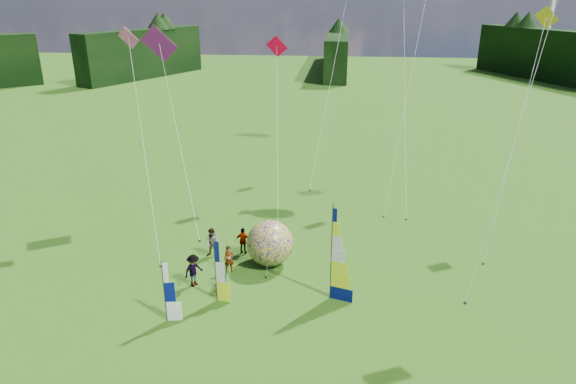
# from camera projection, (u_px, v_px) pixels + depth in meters

# --- Properties ---
(ground) EXTENTS (220.00, 220.00, 0.00)m
(ground) POSITION_uv_depth(u_px,v_px,m) (300.00, 333.00, 23.94)
(ground) COLOR #2B5113
(ground) RESTS_ON ground
(treeline_ring) EXTENTS (210.00, 210.00, 8.00)m
(treeline_ring) POSITION_uv_depth(u_px,v_px,m) (301.00, 258.00, 22.48)
(treeline_ring) COLOR black
(treeline_ring) RESTS_ON ground
(feather_banner_main) EXTENTS (1.34, 0.50, 5.10)m
(feather_banner_main) POSITION_uv_depth(u_px,v_px,m) (331.00, 254.00, 25.79)
(feather_banner_main) COLOR #050F5E
(feather_banner_main) RESTS_ON ground
(side_banner_left) EXTENTS (0.95, 0.27, 3.40)m
(side_banner_left) POSITION_uv_depth(u_px,v_px,m) (216.00, 272.00, 25.88)
(side_banner_left) COLOR #F6FF1B
(side_banner_left) RESTS_ON ground
(side_banner_far) EXTENTS (0.95, 0.26, 3.19)m
(side_banner_far) POSITION_uv_depth(u_px,v_px,m) (164.00, 292.00, 24.28)
(side_banner_far) COLOR white
(side_banner_far) RESTS_ON ground
(bol_inflatable) EXTENTS (3.37, 3.37, 2.69)m
(bol_inflatable) POSITION_uv_depth(u_px,v_px,m) (270.00, 243.00, 29.59)
(bol_inflatable) COLOR #0E0075
(bol_inflatable) RESTS_ON ground
(spectator_a) EXTENTS (0.66, 0.53, 1.57)m
(spectator_a) POSITION_uv_depth(u_px,v_px,m) (229.00, 259.00, 28.96)
(spectator_a) COLOR #66594C
(spectator_a) RESTS_ON ground
(spectator_b) EXTENTS (0.96, 0.59, 1.85)m
(spectator_b) POSITION_uv_depth(u_px,v_px,m) (213.00, 243.00, 30.53)
(spectator_b) COLOR #66594C
(spectator_b) RESTS_ON ground
(spectator_c) EXTENTS (1.06, 1.22, 1.84)m
(spectator_c) POSITION_uv_depth(u_px,v_px,m) (194.00, 270.00, 27.53)
(spectator_c) COLOR #66594C
(spectator_c) RESTS_ON ground
(spectator_d) EXTENTS (1.04, 0.54, 1.69)m
(spectator_d) POSITION_uv_depth(u_px,v_px,m) (243.00, 241.00, 30.94)
(spectator_d) COLOR #66594C
(spectator_d) RESTS_ON ground
(camp_chair) EXTENTS (0.65, 0.65, 0.92)m
(camp_chair) POSITION_uv_depth(u_px,v_px,m) (220.00, 283.00, 27.17)
(camp_chair) COLOR #0D173F
(camp_chair) RESTS_ON ground
(kite_whale) EXTENTS (4.18, 15.38, 20.00)m
(kite_whale) POSITION_uv_depth(u_px,v_px,m) (406.00, 63.00, 37.71)
(kite_whale) COLOR black
(kite_whale) RESTS_ON ground
(kite_rainbow_delta) EXTENTS (8.28, 10.68, 13.71)m
(kite_rainbow_delta) POSITION_uv_depth(u_px,v_px,m) (178.00, 124.00, 33.32)
(kite_rainbow_delta) COLOR red
(kite_rainbow_delta) RESTS_ON ground
(kite_parafoil) EXTENTS (10.06, 10.98, 19.49)m
(kite_parafoil) POSITION_uv_depth(u_px,v_px,m) (523.00, 104.00, 25.03)
(kite_parafoil) COLOR red
(kite_parafoil) RESTS_ON ground
(small_kite_red) EXTENTS (6.45, 10.50, 12.45)m
(small_kite_red) POSITION_uv_depth(u_px,v_px,m) (277.00, 123.00, 36.20)
(small_kite_red) COLOR #BA0022
(small_kite_red) RESTS_ON ground
(small_kite_orange) EXTENTS (8.40, 11.71, 16.64)m
(small_kite_orange) POSITION_uv_depth(u_px,v_px,m) (407.00, 90.00, 36.80)
(small_kite_orange) COLOR #F9A12D
(small_kite_orange) RESTS_ON ground
(small_kite_yellow) EXTENTS (8.05, 11.37, 14.56)m
(small_kite_yellow) POSITION_uv_depth(u_px,v_px,m) (518.00, 127.00, 30.86)
(small_kite_yellow) COLOR yellow
(small_kite_yellow) RESTS_ON ground
(small_kite_pink) EXTENTS (7.00, 10.08, 13.35)m
(small_kite_pink) POSITION_uv_depth(u_px,v_px,m) (143.00, 138.00, 30.73)
(small_kite_pink) COLOR #FF54A7
(small_kite_pink) RESTS_ON ground
(small_kite_green) EXTENTS (8.81, 13.13, 17.07)m
(small_kite_green) POSITION_uv_depth(u_px,v_px,m) (331.00, 74.00, 42.48)
(small_kite_green) COLOR #16AA0D
(small_kite_green) RESTS_ON ground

